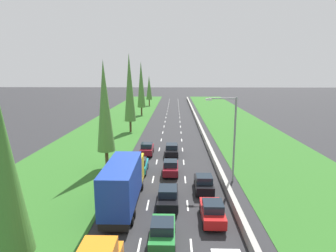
{
  "coord_description": "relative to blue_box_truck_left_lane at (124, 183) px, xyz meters",
  "views": [
    {
      "loc": [
        0.63,
        -1.87,
        11.52
      ],
      "look_at": [
        -0.77,
        51.69,
        1.15
      ],
      "focal_mm": 30.08,
      "sensor_mm": 36.0,
      "label": 1
    }
  ],
  "objects": [
    {
      "name": "blue_box_truck_left_lane",
      "position": [
        0.0,
        0.0,
        0.0
      ],
      "size": [
        2.46,
        9.4,
        4.18
      ],
      "color": "black",
      "rests_on": "ground"
    },
    {
      "name": "poplar_tree_fourth",
      "position": [
        -4.64,
        51.82,
        5.99
      ],
      "size": [
        2.16,
        2.16,
        14.25
      ],
      "color": "#4C3823",
      "rests_on": "ground"
    },
    {
      "name": "median_barrier",
      "position": [
        9.45,
        39.26,
        -1.76
      ],
      "size": [
        0.44,
        120.0,
        0.85
      ],
      "primitive_type": "cube",
      "color": "#9E9B93",
      "rests_on": "ground"
    },
    {
      "name": "maroon_hatchback_centre_lane_fourth",
      "position": [
        3.88,
        7.82,
        -1.35
      ],
      "size": [
        1.74,
        3.9,
        1.72
      ],
      "color": "maroon",
      "rests_on": "ground"
    },
    {
      "name": "red_hatchback_right_lane",
      "position": [
        7.3,
        -2.34,
        -1.35
      ],
      "size": [
        1.74,
        3.9,
        1.72
      ],
      "color": "red",
      "rests_on": "ground"
    },
    {
      "name": "teal_hatchback_left_lane",
      "position": [
        0.28,
        8.47,
        -1.35
      ],
      "size": [
        1.74,
        3.9,
        1.72
      ],
      "color": "teal",
      "rests_on": "ground"
    },
    {
      "name": "poplar_tree_third",
      "position": [
        -4.27,
        30.59,
        6.35
      ],
      "size": [
        2.17,
        2.17,
        14.97
      ],
      "color": "#4C3823",
      "rests_on": "ground"
    },
    {
      "name": "ground_plane",
      "position": [
        3.75,
        39.26,
        -2.18
      ],
      "size": [
        300.0,
        300.0,
        0.0
      ],
      "primitive_type": "plane",
      "color": "#28282B",
      "rests_on": "ground"
    },
    {
      "name": "black_sedan_centre_lane",
      "position": [
        3.77,
        0.41,
        -1.37
      ],
      "size": [
        1.82,
        4.5,
        1.64
      ],
      "color": "black",
      "rests_on": "ground"
    },
    {
      "name": "grass_verge_right",
      "position": [
        18.1,
        39.26,
        -2.16
      ],
      "size": [
        14.0,
        140.0,
        0.04
      ],
      "primitive_type": "cube",
      "color": "#2D6623",
      "rests_on": "ground"
    },
    {
      "name": "maroon_hatchback_left_lane",
      "position": [
        0.41,
        15.58,
        -1.35
      ],
      "size": [
        1.74,
        3.9,
        1.72
      ],
      "color": "maroon",
      "rests_on": "ground"
    },
    {
      "name": "black_sedan_centre_lane_fifth",
      "position": [
        3.92,
        15.38,
        -1.37
      ],
      "size": [
        1.82,
        4.5,
        1.64
      ],
      "color": "black",
      "rests_on": "ground"
    },
    {
      "name": "grass_verge_left",
      "position": [
        -8.9,
        39.26,
        -2.16
      ],
      "size": [
        14.0,
        140.0,
        0.04
      ],
      "primitive_type": "cube",
      "color": "#2D6623",
      "rests_on": "ground"
    },
    {
      "name": "green_hatchback_centre_lane",
      "position": [
        3.56,
        -5.25,
        -1.35
      ],
      "size": [
        1.74,
        3.9,
        1.72
      ],
      "color": "#237A33",
      "rests_on": "ground"
    },
    {
      "name": "poplar_tree_second",
      "position": [
        -3.87,
        9.81,
        5.32
      ],
      "size": [
        2.12,
        2.12,
        12.91
      ],
      "color": "#4C3823",
      "rests_on": "ground"
    },
    {
      "name": "poplar_tree_nearest",
      "position": [
        -4.04,
        -9.54,
        4.18
      ],
      "size": [
        2.07,
        2.07,
        10.62
      ],
      "color": "#4C3823",
      "rests_on": "ground"
    },
    {
      "name": "street_light_mast",
      "position": [
        10.22,
        6.04,
        3.05
      ],
      "size": [
        3.2,
        0.28,
        9.0
      ],
      "color": "gray",
      "rests_on": "ground"
    },
    {
      "name": "lane_markings",
      "position": [
        3.75,
        39.26,
        -2.18
      ],
      "size": [
        3.64,
        116.0,
        0.01
      ],
      "color": "white",
      "rests_on": "ground"
    },
    {
      "name": "black_hatchback_right_lane",
      "position": [
        7.19,
        3.28,
        -1.35
      ],
      "size": [
        1.74,
        3.9,
        1.72
      ],
      "color": "black",
      "rests_on": "ground"
    },
    {
      "name": "poplar_tree_fifth",
      "position": [
        -4.53,
        73.09,
        3.94
      ],
      "size": [
        2.05,
        2.05,
        10.15
      ],
      "color": "#4C3823",
      "rests_on": "ground"
    }
  ]
}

